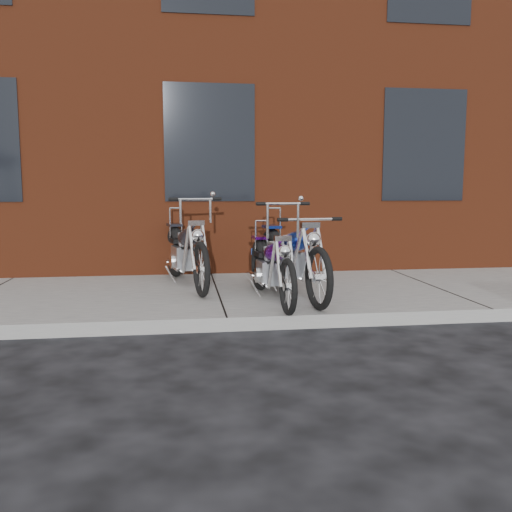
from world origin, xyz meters
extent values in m
plane|color=black|center=(0.00, 0.00, 0.00)|extent=(120.00, 120.00, 0.00)
cube|color=slate|center=(0.00, 1.50, 0.07)|extent=(22.00, 3.00, 0.15)
cube|color=maroon|center=(0.00, 8.00, 4.00)|extent=(22.00, 10.00, 8.00)
torus|color=black|center=(0.58, 1.38, 0.49)|extent=(0.17, 0.69, 0.68)
torus|color=black|center=(0.66, -0.11, 0.46)|extent=(0.10, 0.62, 0.62)
cube|color=#AFAFAF|center=(0.61, 0.78, 0.48)|extent=(0.29, 0.39, 0.28)
ellipsoid|color=#4E0976|center=(0.63, 0.51, 0.76)|extent=(0.28, 0.54, 0.29)
cube|color=black|center=(0.60, 1.02, 0.67)|extent=(0.24, 0.28, 0.06)
cylinder|color=white|center=(0.66, 0.01, 0.71)|extent=(0.05, 0.28, 0.51)
cylinder|color=white|center=(0.65, 0.13, 1.34)|extent=(0.52, 0.06, 0.03)
cylinder|color=white|center=(0.58, 1.31, 0.85)|extent=(0.02, 0.02, 0.46)
cylinder|color=white|center=(0.72, 0.99, 0.36)|extent=(0.09, 0.86, 0.05)
torus|color=black|center=(0.83, 1.78, 0.55)|extent=(0.26, 0.81, 0.79)
torus|color=black|center=(1.06, 0.07, 0.51)|extent=(0.17, 0.72, 0.72)
cube|color=#AFAFAF|center=(0.92, 1.08, 0.54)|extent=(0.37, 0.48, 0.33)
ellipsoid|color=#1A3AAF|center=(0.96, 0.78, 0.85)|extent=(0.37, 0.64, 0.34)
cube|color=#B9B4AB|center=(0.88, 1.37, 0.76)|extent=(0.30, 0.34, 0.07)
cylinder|color=white|center=(1.04, 0.20, 0.80)|extent=(0.09, 0.32, 0.59)
cylinder|color=white|center=(1.02, 0.34, 1.15)|extent=(0.60, 0.12, 0.03)
cylinder|color=white|center=(0.84, 1.69, 0.97)|extent=(0.03, 0.03, 0.53)
cylinder|color=white|center=(1.02, 1.34, 0.39)|extent=(0.19, 0.99, 0.05)
torus|color=black|center=(-0.53, 2.64, 0.54)|extent=(0.30, 0.79, 0.78)
torus|color=black|center=(-0.19, 0.98, 0.50)|extent=(0.21, 0.70, 0.70)
cube|color=#AFAFAF|center=(-0.39, 1.96, 0.53)|extent=(0.38, 0.48, 0.32)
ellipsoid|color=#25252C|center=(-0.33, 1.66, 0.84)|extent=(0.39, 0.64, 0.33)
cube|color=black|center=(-0.44, 2.23, 0.74)|extent=(0.31, 0.35, 0.06)
cylinder|color=white|center=(-0.22, 1.11, 0.78)|extent=(0.10, 0.32, 0.58)
cylinder|color=white|center=(-0.24, 1.24, 1.37)|extent=(0.59, 0.15, 0.03)
cylinder|color=white|center=(-0.51, 2.55, 0.95)|extent=(0.03, 0.03, 0.52)
cylinder|color=white|center=(-0.31, 2.22, 0.39)|extent=(0.24, 0.96, 0.05)
camera|label=1|loc=(-0.46, -5.54, 1.50)|focal=38.00mm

